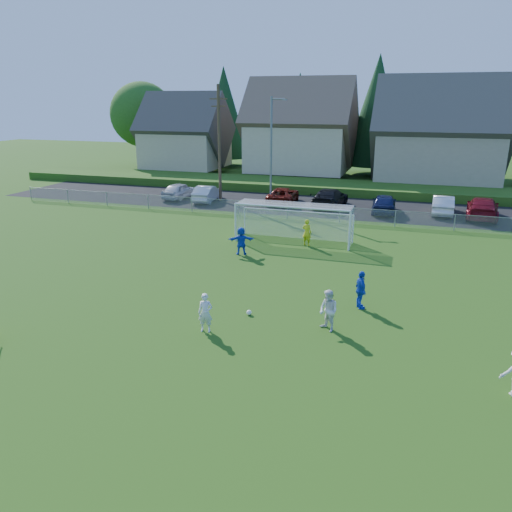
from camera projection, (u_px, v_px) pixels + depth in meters
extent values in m
plane|color=#193D0C|center=(187.00, 358.00, 17.77)|extent=(160.00, 160.00, 0.00)
plane|color=black|center=(326.00, 206.00, 42.72)|extent=(60.00, 60.00, 0.00)
cube|color=#1E420F|center=(340.00, 188.00, 49.41)|extent=(70.00, 6.00, 0.80)
sphere|color=white|center=(249.00, 313.00, 21.25)|extent=(0.22, 0.22, 0.22)
imported|color=silver|center=(205.00, 313.00, 19.56)|extent=(0.64, 0.48, 1.58)
imported|color=silver|center=(328.00, 311.00, 19.62)|extent=(1.04, 1.01, 1.69)
imported|color=blue|center=(361.00, 290.00, 21.72)|extent=(0.82, 1.08, 1.71)
imported|color=blue|center=(241.00, 241.00, 29.33)|extent=(1.60, 1.04, 1.65)
imported|color=#CDD118|center=(307.00, 232.00, 31.11)|extent=(0.71, 0.56, 1.69)
imported|color=silver|center=(179.00, 191.00, 45.86)|extent=(2.07, 4.43, 1.47)
imported|color=silver|center=(207.00, 193.00, 44.61)|extent=(1.89, 4.46, 1.43)
imported|color=#5F120A|center=(283.00, 195.00, 43.86)|extent=(2.75, 5.21, 1.40)
imported|color=black|center=(330.00, 198.00, 42.21)|extent=(2.66, 5.64, 1.59)
imported|color=#131A42|center=(384.00, 203.00, 40.05)|extent=(2.09, 4.66, 1.56)
imported|color=silver|center=(443.00, 205.00, 39.69)|extent=(1.71, 4.60, 1.50)
imported|color=maroon|center=(482.00, 208.00, 38.28)|extent=(2.78, 5.74, 1.61)
cylinder|color=white|center=(235.00, 222.00, 32.08)|extent=(0.12, 0.12, 2.44)
cylinder|color=white|center=(349.00, 231.00, 29.94)|extent=(0.12, 0.12, 2.44)
cylinder|color=white|center=(291.00, 207.00, 30.64)|extent=(7.30, 0.12, 0.12)
cylinder|color=white|center=(245.00, 221.00, 33.81)|extent=(0.08, 0.08, 1.80)
cylinder|color=white|center=(353.00, 229.00, 31.67)|extent=(0.08, 0.08, 1.80)
cylinder|color=white|center=(297.00, 211.00, 32.47)|extent=(7.30, 0.08, 0.08)
cube|color=silver|center=(297.00, 225.00, 32.74)|extent=(7.30, 0.02, 1.80)
cube|color=silver|center=(240.00, 219.00, 32.90)|extent=(0.02, 1.80, 2.44)
cube|color=silver|center=(351.00, 228.00, 30.76)|extent=(0.02, 1.80, 2.44)
cube|color=silver|center=(294.00, 204.00, 31.46)|extent=(7.30, 1.80, 0.02)
cube|color=gray|center=(313.00, 205.00, 37.38)|extent=(52.00, 0.03, 0.03)
cube|color=gray|center=(313.00, 213.00, 37.55)|extent=(52.00, 0.02, 1.14)
cylinder|color=gray|center=(31.00, 194.00, 45.16)|extent=(0.06, 0.06, 1.20)
cylinder|color=gray|center=(313.00, 213.00, 37.55)|extent=(0.06, 0.06, 1.20)
cylinder|color=slate|center=(271.00, 153.00, 41.32)|extent=(0.18, 0.18, 9.00)
cylinder|color=slate|center=(277.00, 99.00, 39.88)|extent=(1.20, 0.12, 0.12)
cube|color=slate|center=(285.00, 100.00, 39.72)|extent=(0.36, 0.18, 0.12)
cylinder|color=#473321|center=(219.00, 144.00, 43.54)|extent=(0.26, 0.26, 10.00)
cube|color=#473321|center=(218.00, 99.00, 42.40)|extent=(1.60, 0.10, 0.10)
cube|color=#473321|center=(219.00, 106.00, 42.58)|extent=(1.30, 0.10, 0.10)
cube|color=tan|center=(186.00, 148.00, 60.82)|extent=(9.00, 8.00, 4.50)
pyramid|color=#423D38|center=(183.00, 91.00, 58.81)|extent=(9.90, 8.80, 4.41)
cube|color=#C6B58E|center=(300.00, 146.00, 57.47)|extent=(11.00, 9.00, 5.50)
pyramid|color=brown|center=(301.00, 75.00, 55.15)|extent=(12.10, 9.90, 4.96)
cube|color=tan|center=(437.00, 154.00, 52.25)|extent=(12.00, 10.00, 5.00)
pyramid|color=#4C473F|center=(446.00, 72.00, 49.83)|extent=(13.20, 11.00, 5.52)
cylinder|color=#382616|center=(145.00, 152.00, 67.11)|extent=(0.36, 0.36, 3.96)
sphere|color=#2B5B19|center=(142.00, 115.00, 65.65)|extent=(8.36, 8.36, 8.36)
cylinder|color=#382616|center=(225.00, 162.00, 68.23)|extent=(0.30, 0.30, 1.20)
cone|color=#143819|center=(224.00, 113.00, 66.29)|extent=(6.76, 6.76, 11.70)
cylinder|color=#382616|center=(298.00, 163.00, 66.21)|extent=(0.30, 0.30, 1.20)
cone|color=#143819|center=(299.00, 117.00, 64.40)|extent=(6.24, 6.24, 10.80)
cylinder|color=#382616|center=(373.00, 169.00, 60.56)|extent=(0.30, 0.30, 1.20)
cone|color=#143819|center=(377.00, 110.00, 58.48)|extent=(7.28, 7.28, 12.60)
cylinder|color=#382616|center=(461.00, 159.00, 59.03)|extent=(0.36, 0.36, 3.96)
sphere|color=#2B5B19|center=(466.00, 117.00, 57.57)|extent=(8.36, 8.36, 8.36)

